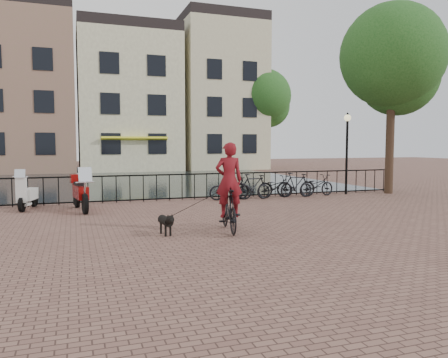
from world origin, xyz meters
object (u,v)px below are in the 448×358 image
object	(u,v)px
cyclist	(229,192)
motorcycle	(80,188)
dog	(166,224)
lamp_post	(347,139)
scooter	(28,188)

from	to	relation	value
cyclist	motorcycle	xyz separation A→B (m)	(-3.44, 4.76, -0.23)
dog	motorcycle	xyz separation A→B (m)	(-1.86, 4.66, 0.48)
lamp_post	motorcycle	xyz separation A→B (m)	(-10.98, -1.19, -1.63)
cyclist	scooter	bearing A→B (deg)	-39.18
lamp_post	motorcycle	world-z (taller)	lamp_post
dog	scooter	world-z (taller)	scooter
lamp_post	cyclist	distance (m)	9.71
lamp_post	dog	world-z (taller)	lamp_post
lamp_post	cyclist	size ratio (longest dim) A/B	1.33
lamp_post	dog	size ratio (longest dim) A/B	4.19
lamp_post	cyclist	world-z (taller)	lamp_post
cyclist	motorcycle	size ratio (longest dim) A/B	1.21
lamp_post	motorcycle	size ratio (longest dim) A/B	1.61
cyclist	scooter	world-z (taller)	cyclist
cyclist	dog	xyz separation A→B (m)	(-1.58, 0.11, -0.71)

